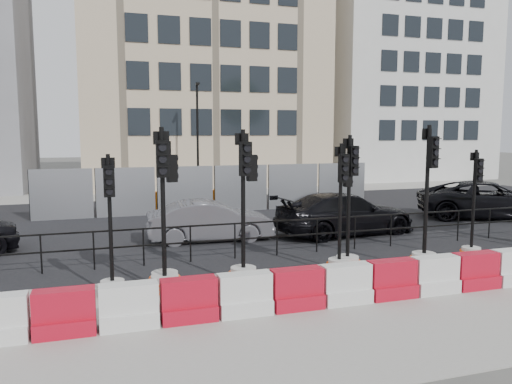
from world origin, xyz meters
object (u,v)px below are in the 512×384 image
object	(u,v)px
traffic_signal_a	(112,269)
traffic_signal_d	(244,249)
traffic_signal_h	(472,238)
car_c	(345,214)

from	to	relation	value
traffic_signal_a	traffic_signal_d	distance (m)	2.83
traffic_signal_h	car_c	size ratio (longest dim) A/B	0.59
traffic_signal_d	traffic_signal_h	size ratio (longest dim) A/B	1.17
traffic_signal_d	car_c	distance (m)	6.44
traffic_signal_a	car_c	xyz separation A→B (m)	(7.59, 4.28, 0.09)
traffic_signal_h	car_c	bearing A→B (deg)	112.13
traffic_signal_h	traffic_signal_d	bearing A→B (deg)	-177.36
traffic_signal_a	car_c	size ratio (longest dim) A/B	0.60
traffic_signal_a	traffic_signal_d	xyz separation A→B (m)	(2.82, -0.05, 0.21)
traffic_signal_a	traffic_signal_d	bearing A→B (deg)	-2.60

